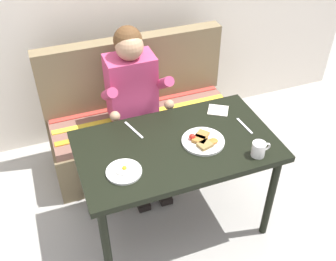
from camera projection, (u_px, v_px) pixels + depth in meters
ground_plane at (175, 221)px, 2.84m from camera, size 8.00×8.00×0.00m
table at (177, 154)px, 2.44m from camera, size 1.20×0.70×0.73m
couch at (141, 124)px, 3.20m from camera, size 1.44×0.56×1.00m
person at (134, 94)px, 2.79m from camera, size 0.45×0.61×1.21m
plate_breakfast at (203, 141)px, 2.39m from camera, size 0.26×0.26×0.05m
plate_eggs at (124, 171)px, 2.19m from camera, size 0.20×0.20×0.04m
coffee_mug at (259, 149)px, 2.28m from camera, size 0.12×0.08×0.09m
napkin at (218, 110)px, 2.65m from camera, size 0.17×0.17×0.01m
fork at (245, 126)px, 2.52m from camera, size 0.03×0.17×0.00m
knife at (134, 130)px, 2.49m from camera, size 0.07×0.20×0.00m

